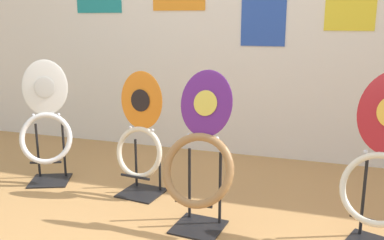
{
  "coord_description": "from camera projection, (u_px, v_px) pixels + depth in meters",
  "views": [
    {
      "loc": [
        0.89,
        -1.73,
        1.2
      ],
      "look_at": [
        0.04,
        0.86,
        0.55
      ],
      "focal_mm": 40.0,
      "sensor_mm": 36.0,
      "label": 1
    }
  ],
  "objects": [
    {
      "name": "wall_back",
      "position": [
        227.0,
        6.0,
        3.64
      ],
      "size": [
        8.0,
        0.07,
        2.6
      ],
      "color": "silver",
      "rests_on": "ground_plane"
    },
    {
      "name": "toilet_seat_display_purple_note",
      "position": [
        199.0,
        160.0,
        2.42
      ],
      "size": [
        0.45,
        0.33,
        0.92
      ],
      "color": "black",
      "rests_on": "ground_plane"
    },
    {
      "name": "toilet_seat_display_crimson_swirl",
      "position": [
        384.0,
        162.0,
        2.23
      ],
      "size": [
        0.49,
        0.47,
        0.94
      ],
      "color": "black",
      "rests_on": "ground_plane"
    },
    {
      "name": "toilet_seat_display_white_plain",
      "position": [
        46.0,
        128.0,
        3.14
      ],
      "size": [
        0.41,
        0.37,
        0.91
      ],
      "color": "black",
      "rests_on": "ground_plane"
    },
    {
      "name": "toilet_seat_display_orange_sun",
      "position": [
        140.0,
        139.0,
        2.91
      ],
      "size": [
        0.37,
        0.31,
        0.86
      ],
      "color": "black",
      "rests_on": "ground_plane"
    }
  ]
}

